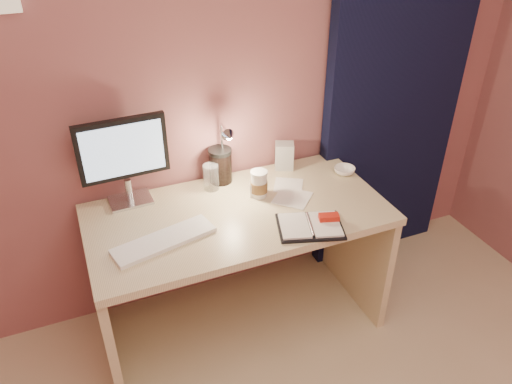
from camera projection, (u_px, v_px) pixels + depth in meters
name	position (u px, v px, depth m)	size (l,w,h in m)	color
room	(382.00, 80.00, 2.67)	(3.50, 3.50, 3.50)	#C6B28E
desk	(234.00, 240.00, 2.52)	(1.40, 0.70, 0.73)	beige
monitor	(123.00, 154.00, 2.27)	(0.41, 0.15, 0.44)	silver
keyboard	(164.00, 240.00, 2.14)	(0.45, 0.13, 0.02)	white
planner	(312.00, 225.00, 2.23)	(0.34, 0.29, 0.04)	black
paper_a	(292.00, 198.00, 2.43)	(0.16, 0.16, 0.00)	silver
paper_c	(288.00, 185.00, 2.53)	(0.14, 0.14, 0.00)	silver
coffee_cup	(259.00, 184.00, 2.42)	(0.08, 0.08, 0.14)	silver
clear_cup	(211.00, 177.00, 2.47)	(0.08, 0.08, 0.13)	white
bowl	(345.00, 170.00, 2.63)	(0.11, 0.11, 0.03)	white
lotion_bottle	(255.00, 186.00, 2.43)	(0.05, 0.05, 0.11)	silver
dark_jar	(221.00, 167.00, 2.53)	(0.12, 0.12, 0.16)	black
product_box	(284.00, 156.00, 2.65)	(0.10, 0.08, 0.15)	#B8B9B4
desk_lamp	(228.00, 150.00, 2.41)	(0.08, 0.20, 0.33)	silver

